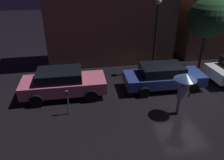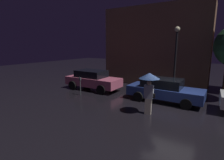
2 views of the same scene
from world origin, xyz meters
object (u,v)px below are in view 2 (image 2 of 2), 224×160
at_px(pedestrian_with_umbrella, 149,82).
at_px(street_lamp_near, 176,52).
at_px(parked_car_blue, 164,90).
at_px(parking_meter, 80,84).
at_px(parked_car_pink, 93,80).

relative_size(pedestrian_with_umbrella, street_lamp_near, 0.45).
distance_m(parked_car_blue, pedestrian_with_umbrella, 2.67).
xyz_separation_m(parked_car_blue, pedestrian_with_umbrella, (-0.10, -2.51, 0.90)).
distance_m(parked_car_blue, parking_meter, 5.58).
bearing_deg(parking_meter, parked_car_blue, 17.40).
xyz_separation_m(parked_car_pink, street_lamp_near, (5.71, 2.02, 2.20)).
xyz_separation_m(parked_car_pink, parking_meter, (0.26, -1.75, -0.01)).
bearing_deg(parking_meter, pedestrian_with_umbrella, -9.15).
bearing_deg(pedestrian_with_umbrella, parked_car_blue, 80.86).
relative_size(parked_car_pink, parking_meter, 3.46).
xyz_separation_m(parked_car_pink, parked_car_blue, (5.58, -0.09, -0.06)).
bearing_deg(parked_car_blue, parked_car_pink, -179.30).
height_order(parked_car_blue, parking_meter, parked_car_blue).
xyz_separation_m(parked_car_blue, parking_meter, (-5.32, -1.67, 0.05)).
xyz_separation_m(pedestrian_with_umbrella, parking_meter, (-5.23, 0.84, -0.85)).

